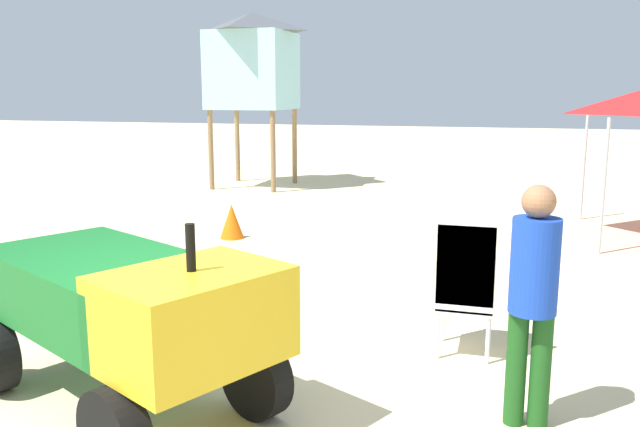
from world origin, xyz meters
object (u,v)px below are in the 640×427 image
at_px(lifeguard_near_center, 533,291).
at_px(traffic_cone_near, 232,221).
at_px(lifeguard_tower, 252,61).
at_px(surfboard_pile, 82,265).
at_px(utility_cart, 126,306).
at_px(stacked_plastic_chairs, 466,275).

distance_m(lifeguard_near_center, traffic_cone_near, 6.55).
xyz_separation_m(lifeguard_near_center, traffic_cone_near, (-4.36, 4.84, -0.70)).
bearing_deg(lifeguard_tower, lifeguard_near_center, -59.08).
distance_m(surfboard_pile, lifeguard_near_center, 5.78).
relative_size(utility_cart, lifeguard_near_center, 1.66).
height_order(stacked_plastic_chairs, traffic_cone_near, stacked_plastic_chairs).
xyz_separation_m(surfboard_pile, lifeguard_tower, (-0.91, 8.04, 2.85)).
height_order(surfboard_pile, lifeguard_tower, lifeguard_tower).
distance_m(utility_cart, lifeguard_near_center, 2.84).
bearing_deg(stacked_plastic_chairs, traffic_cone_near, 135.84).
bearing_deg(utility_cart, traffic_cone_near, 106.37).
height_order(utility_cart, surfboard_pile, utility_cart).
xyz_separation_m(utility_cart, surfboard_pile, (-2.48, 2.82, -0.62)).
bearing_deg(traffic_cone_near, stacked_plastic_chairs, -44.16).
relative_size(stacked_plastic_chairs, traffic_cone_near, 2.37).
relative_size(utility_cart, traffic_cone_near, 5.16).
relative_size(utility_cart, surfboard_pile, 1.07).
bearing_deg(surfboard_pile, lifeguard_tower, 96.48).
bearing_deg(surfboard_pile, traffic_cone_near, 70.92).
distance_m(stacked_plastic_chairs, lifeguard_tower, 11.04).
bearing_deg(lifeguard_near_center, traffic_cone_near, 132.02).
height_order(utility_cart, lifeguard_near_center, lifeguard_near_center).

